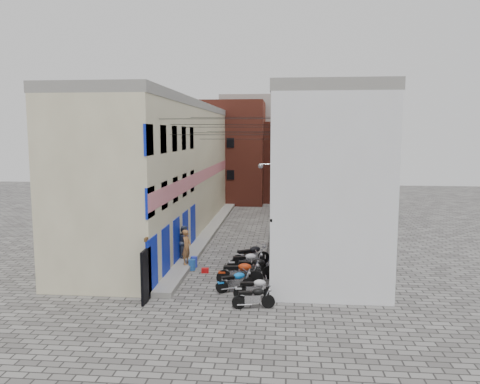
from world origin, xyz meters
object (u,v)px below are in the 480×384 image
(motorcycle_c, at_px, (235,280))
(motorcycle_g, at_px, (251,254))
(motorcycle_b, at_px, (255,287))
(water_jug_far, at_px, (194,262))
(person_a, at_px, (187,247))
(motorcycle_a, at_px, (254,296))
(motorcycle_d, at_px, (240,272))
(motorcycle_f, at_px, (246,261))
(water_jug_near, at_px, (192,265))
(person_b, at_px, (185,241))
(red_crate, at_px, (205,270))
(motorcycle_e, at_px, (254,267))

(motorcycle_c, relative_size, motorcycle_g, 0.81)
(motorcycle_b, xyz_separation_m, water_jug_far, (-3.45, 4.47, -0.25))
(motorcycle_c, height_order, person_a, person_a)
(motorcycle_a, relative_size, water_jug_far, 3.12)
(motorcycle_b, height_order, motorcycle_d, motorcycle_d)
(motorcycle_f, bearing_deg, water_jug_near, -103.58)
(motorcycle_c, height_order, water_jug_far, motorcycle_c)
(motorcycle_a, height_order, person_a, person_a)
(motorcycle_d, distance_m, person_b, 4.92)
(water_jug_near, bearing_deg, motorcycle_d, -38.40)
(motorcycle_c, bearing_deg, person_b, -170.95)
(person_a, bearing_deg, motorcycle_a, -132.54)
(motorcycle_b, height_order, person_a, person_a)
(motorcycle_f, xyz_separation_m, water_jug_far, (-2.77, 0.60, -0.29))
(motorcycle_a, relative_size, person_a, 0.96)
(motorcycle_a, xyz_separation_m, motorcycle_g, (-0.53, 5.96, 0.13))
(motorcycle_b, relative_size, motorcycle_c, 1.03)
(motorcycle_f, xyz_separation_m, red_crate, (-2.04, -0.32, -0.46))
(motorcycle_c, relative_size, person_a, 0.98)
(motorcycle_b, bearing_deg, motorcycle_d, -162.13)
(motorcycle_f, height_order, person_b, person_b)
(motorcycle_b, distance_m, motorcycle_g, 4.98)
(red_crate, bearing_deg, motorcycle_c, -55.93)
(motorcycle_f, bearing_deg, red_crate, -93.49)
(motorcycle_f, relative_size, water_jug_near, 3.60)
(motorcycle_a, relative_size, person_b, 1.00)
(motorcycle_c, xyz_separation_m, person_a, (-2.82, 3.19, 0.63))
(water_jug_far, bearing_deg, person_a, -128.69)
(motorcycle_d, xyz_separation_m, motorcycle_g, (0.29, 3.12, 0.01))
(motorcycle_g, bearing_deg, red_crate, -90.40)
(motorcycle_d, bearing_deg, person_b, -139.67)
(motorcycle_f, height_order, water_jug_near, motorcycle_f)
(motorcycle_a, relative_size, motorcycle_f, 0.87)
(person_a, height_order, person_b, person_a)
(water_jug_far, relative_size, red_crate, 1.54)
(motorcycle_a, relative_size, motorcycle_c, 0.97)
(motorcycle_a, height_order, motorcycle_f, motorcycle_f)
(person_a, relative_size, red_crate, 5.02)
(motorcycle_d, height_order, motorcycle_f, motorcycle_d)
(motorcycle_g, xyz_separation_m, person_b, (-3.61, 0.48, 0.48))
(motorcycle_c, height_order, red_crate, motorcycle_c)
(motorcycle_d, xyz_separation_m, water_jug_near, (-2.63, 2.08, -0.35))
(motorcycle_a, xyz_separation_m, motorcycle_d, (-0.82, 2.84, 0.12))
(motorcycle_d, height_order, motorcycle_e, motorcycle_d)
(motorcycle_g, bearing_deg, motorcycle_d, -38.55)
(motorcycle_b, distance_m, motorcycle_c, 1.30)
(person_b, bearing_deg, motorcycle_e, -128.31)
(water_jug_near, bearing_deg, motorcycle_a, -55.01)
(motorcycle_a, height_order, water_jug_near, motorcycle_a)
(motorcycle_c, xyz_separation_m, person_b, (-3.21, 4.53, 0.60))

